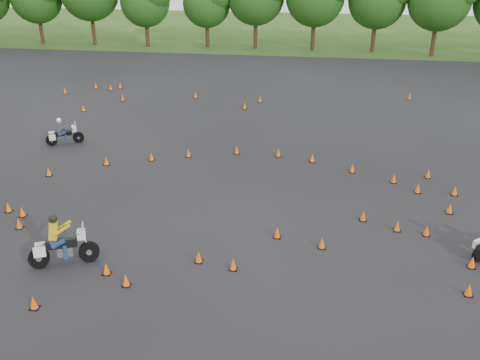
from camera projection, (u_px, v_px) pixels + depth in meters
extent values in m
plane|color=#2D5119|center=(226.00, 249.00, 21.38)|extent=(140.00, 140.00, 0.00)
plane|color=black|center=(246.00, 185.00, 26.76)|extent=(62.00, 62.00, 0.00)
cone|color=#F0600A|center=(126.00, 280.00, 19.05)|extent=(0.26, 0.26, 0.45)
cone|color=#F0600A|center=(111.00, 87.00, 42.78)|extent=(0.26, 0.26, 0.45)
cone|color=#F0600A|center=(312.00, 158.00, 29.37)|extent=(0.26, 0.26, 0.45)
cone|color=#F0600A|center=(22.00, 212.00, 23.72)|extent=(0.26, 0.26, 0.45)
cone|color=#F0600A|center=(450.00, 209.00, 23.99)|extent=(0.26, 0.26, 0.45)
cone|color=#F0600A|center=(322.00, 243.00, 21.33)|extent=(0.26, 0.26, 0.45)
cone|color=#F0600A|center=(277.00, 233.00, 22.07)|extent=(0.26, 0.26, 0.45)
cone|color=#F0600A|center=(397.00, 226.00, 22.57)|extent=(0.26, 0.26, 0.45)
cone|color=#F0600A|center=(455.00, 191.00, 25.64)|extent=(0.26, 0.26, 0.45)
cone|color=#F0600A|center=(418.00, 188.00, 25.89)|extent=(0.26, 0.26, 0.45)
cone|color=#F0600A|center=(352.00, 168.00, 28.11)|extent=(0.26, 0.26, 0.45)
cone|color=#F0600A|center=(363.00, 216.00, 23.39)|extent=(0.26, 0.26, 0.45)
cone|color=#F0600A|center=(34.00, 303.00, 17.89)|extent=(0.26, 0.26, 0.45)
cone|color=#F0600A|center=(8.00, 207.00, 24.11)|extent=(0.26, 0.26, 0.45)
cone|color=#F0600A|center=(151.00, 157.00, 29.55)|extent=(0.26, 0.26, 0.45)
cone|color=#F0600A|center=(237.00, 150.00, 30.48)|extent=(0.26, 0.26, 0.45)
cone|color=#F0600A|center=(469.00, 290.00, 18.54)|extent=(0.26, 0.26, 0.45)
cone|color=#F0600A|center=(83.00, 108.00, 37.69)|extent=(0.26, 0.26, 0.45)
cone|color=#F0600A|center=(472.00, 262.00, 20.09)|extent=(0.26, 0.26, 0.45)
cone|color=#F0600A|center=(96.00, 86.00, 43.22)|extent=(0.26, 0.26, 0.45)
cone|color=#F0600A|center=(106.00, 269.00, 19.70)|extent=(0.26, 0.26, 0.45)
cone|color=#F0600A|center=(199.00, 257.00, 20.42)|extent=(0.26, 0.26, 0.45)
cone|color=#F0600A|center=(65.00, 91.00, 41.87)|extent=(0.26, 0.26, 0.45)
cone|color=#F0600A|center=(188.00, 153.00, 30.03)|extent=(0.26, 0.26, 0.45)
cone|color=#F0600A|center=(106.00, 161.00, 29.00)|extent=(0.26, 0.26, 0.45)
cone|color=#F0600A|center=(427.00, 231.00, 22.22)|extent=(0.26, 0.26, 0.45)
cone|color=#F0600A|center=(278.00, 153.00, 30.09)|extent=(0.26, 0.26, 0.45)
cone|color=#F0600A|center=(394.00, 179.00, 26.92)|extent=(0.26, 0.26, 0.45)
cone|color=#F0600A|center=(123.00, 98.00, 40.06)|extent=(0.26, 0.26, 0.45)
cone|color=#F0600A|center=(49.00, 172.00, 27.69)|extent=(0.26, 0.26, 0.45)
cone|color=#F0600A|center=(19.00, 223.00, 22.77)|extent=(0.26, 0.26, 0.45)
cone|color=#F0600A|center=(233.00, 264.00, 19.97)|extent=(0.26, 0.26, 0.45)
cone|color=#F0600A|center=(410.00, 97.00, 40.36)|extent=(0.26, 0.26, 0.45)
cone|color=#F0600A|center=(195.00, 95.00, 40.83)|extent=(0.26, 0.26, 0.45)
cone|color=#F0600A|center=(428.00, 174.00, 27.46)|extent=(0.26, 0.26, 0.45)
cone|color=#F0600A|center=(120.00, 86.00, 43.24)|extent=(0.26, 0.26, 0.45)
cone|color=#F0600A|center=(260.00, 99.00, 39.73)|extent=(0.26, 0.26, 0.45)
cone|color=#F0600A|center=(245.00, 106.00, 38.19)|extent=(0.26, 0.26, 0.45)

